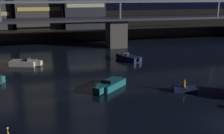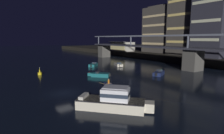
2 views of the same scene
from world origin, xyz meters
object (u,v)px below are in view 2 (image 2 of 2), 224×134
at_px(speedboat_near_right, 94,65).
at_px(tower_west_low, 160,30).
at_px(speedboat_mid_center, 159,73).
at_px(dinghy_with_paddler, 109,85).
at_px(tower_west_tall, 187,22).
at_px(waterfront_pavilion, 122,46).
at_px(speedboat_mid_left, 119,65).
at_px(tower_central, 213,12).
at_px(cabin_cruiser_near_left, 113,101).
at_px(speedboat_near_center, 100,75).
at_px(channel_buoy, 40,73).
at_px(river_bridge, 194,53).

bearing_deg(speedboat_near_right, tower_west_low, 100.83).
distance_m(speedboat_near_right, speedboat_mid_center, 21.24).
height_order(tower_west_low, dinghy_with_paddler, tower_west_low).
distance_m(tower_west_low, speedboat_mid_center, 43.90).
xyz_separation_m(tower_west_tall, waterfront_pavilion, (-29.80, -8.12, -10.26)).
distance_m(speedboat_mid_left, speedboat_mid_center, 16.48).
bearing_deg(dinghy_with_paddler, tower_west_tall, 108.67).
distance_m(speedboat_near_right, dinghy_with_paddler, 24.06).
bearing_deg(tower_central, speedboat_mid_left, -115.34).
height_order(tower_central, speedboat_mid_center, tower_central).
height_order(cabin_cruiser_near_left, speedboat_near_center, cabin_cruiser_near_left).
xyz_separation_m(cabin_cruiser_near_left, channel_buoy, (-26.79, -1.86, -0.57)).
relative_size(tower_west_low, cabin_cruiser_near_left, 2.47).
height_order(speedboat_near_right, speedboat_mid_center, same).
relative_size(tower_west_low, dinghy_with_paddler, 7.21).
distance_m(speedboat_mid_center, channel_buoy, 27.68).
xyz_separation_m(tower_west_low, speedboat_mid_center, (27.67, -32.01, -11.71)).
bearing_deg(speedboat_near_center, tower_west_tall, 100.20).
xyz_separation_m(speedboat_mid_left, speedboat_mid_center, (16.47, -0.72, 0.00)).
distance_m(river_bridge, speedboat_mid_left, 21.23).
relative_size(speedboat_mid_center, dinghy_with_paddler, 1.77).
bearing_deg(tower_west_tall, speedboat_mid_left, -94.11).
height_order(cabin_cruiser_near_left, speedboat_near_right, cabin_cruiser_near_left).
xyz_separation_m(waterfront_pavilion, speedboat_mid_center, (44.02, -23.83, -4.02)).
bearing_deg(tower_central, speedboat_near_right, -116.52).
bearing_deg(speedboat_mid_center, dinghy_with_paddler, -83.60).
height_order(cabin_cruiser_near_left, dinghy_with_paddler, cabin_cruiser_near_left).
distance_m(river_bridge, channel_buoy, 38.71).
bearing_deg(dinghy_with_paddler, speedboat_mid_left, 138.76).
distance_m(river_bridge, speedboat_near_center, 25.60).
relative_size(channel_buoy, dinghy_with_paddler, 0.63).
distance_m(waterfront_pavilion, speedboat_near_center, 52.38).
height_order(waterfront_pavilion, speedboat_near_right, waterfront_pavilion).
distance_m(river_bridge, tower_central, 21.25).
height_order(speedboat_mid_center, channel_buoy, channel_buoy).
height_order(tower_west_tall, waterfront_pavilion, tower_west_tall).
xyz_separation_m(tower_west_tall, channel_buoy, (-1.79, -54.53, -14.22)).
height_order(tower_west_tall, tower_central, tower_central).
bearing_deg(tower_west_low, waterfront_pavilion, -153.42).
height_order(river_bridge, speedboat_near_right, river_bridge).
bearing_deg(river_bridge, tower_central, 104.46).
height_order(speedboat_near_center, speedboat_mid_left, same).
xyz_separation_m(tower_central, cabin_cruiser_near_left, (14.00, -49.40, -15.76)).
bearing_deg(dinghy_with_paddler, speedboat_near_center, 159.72).
distance_m(cabin_cruiser_near_left, speedboat_near_center, 19.04).
height_order(river_bridge, dinghy_with_paddler, river_bridge).
bearing_deg(speedboat_near_center, speedboat_mid_center, 62.92).
relative_size(tower_west_low, tower_central, 0.68).
relative_size(tower_west_low, speedboat_near_right, 4.50).
xyz_separation_m(tower_central, dinghy_with_paddler, (4.93, -43.89, -16.53)).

